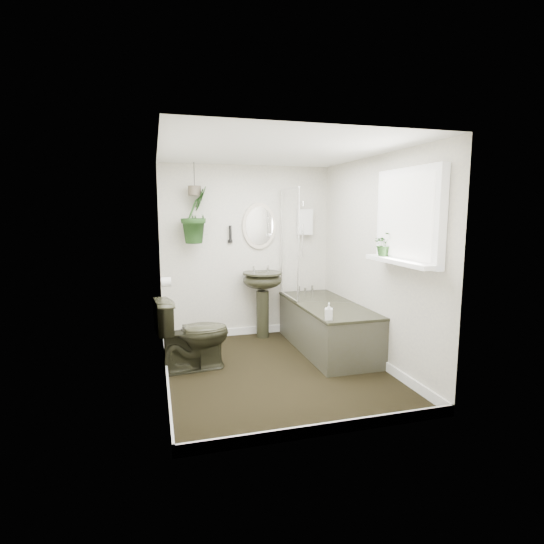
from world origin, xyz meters
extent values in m
cube|color=black|center=(0.00, 0.00, -0.01)|extent=(2.30, 2.80, 0.02)
cube|color=white|center=(0.00, 0.00, 2.31)|extent=(2.30, 2.80, 0.02)
cube|color=beige|center=(0.00, 1.41, 1.15)|extent=(2.30, 0.02, 2.30)
cube|color=beige|center=(0.00, -1.41, 1.15)|extent=(2.30, 0.02, 2.30)
cube|color=beige|center=(-1.16, 0.00, 1.15)|extent=(0.02, 2.80, 2.30)
cube|color=beige|center=(1.16, 0.00, 1.15)|extent=(0.02, 2.80, 2.30)
cube|color=white|center=(0.00, 0.00, 0.05)|extent=(2.30, 2.80, 0.10)
cube|color=white|center=(0.80, 1.34, 1.55)|extent=(0.20, 0.10, 0.35)
ellipsoid|color=beige|center=(0.16, 1.37, 1.50)|extent=(0.46, 0.03, 0.62)
cylinder|color=black|center=(-0.24, 1.36, 1.40)|extent=(0.04, 0.04, 0.22)
cylinder|color=white|center=(-1.10, 0.70, 0.90)|extent=(0.11, 0.11, 0.11)
cube|color=white|center=(1.09, -0.70, 1.65)|extent=(0.08, 1.00, 0.90)
cube|color=white|center=(1.02, -0.70, 1.23)|extent=(0.18, 1.00, 0.04)
cube|color=white|center=(1.04, -0.70, 1.65)|extent=(0.01, 0.86, 0.76)
imported|color=black|center=(-0.85, 0.28, 0.39)|extent=(0.81, 0.52, 0.79)
imported|color=black|center=(1.03, -0.40, 1.37)|extent=(0.26, 0.24, 0.24)
imported|color=black|center=(-0.70, 1.25, 1.65)|extent=(0.49, 0.51, 0.72)
imported|color=#2A2727|center=(0.51, -0.22, 0.67)|extent=(0.11, 0.11, 0.18)
cylinder|color=brown|center=(-0.70, 1.25, 1.95)|extent=(0.16, 0.16, 0.12)
camera|label=1|loc=(-1.22, -4.21, 1.71)|focal=28.00mm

